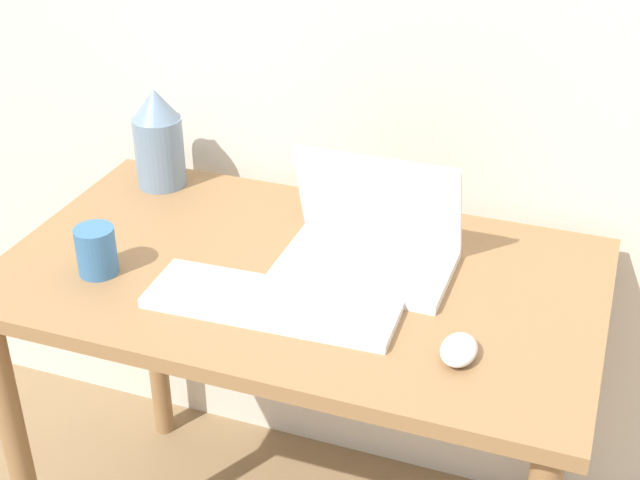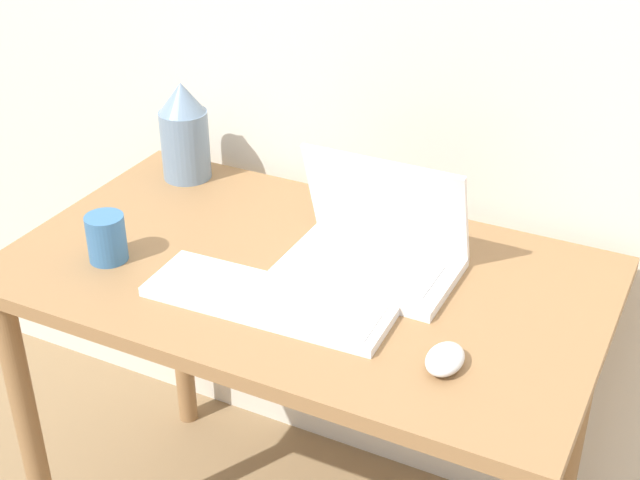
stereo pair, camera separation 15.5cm
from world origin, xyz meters
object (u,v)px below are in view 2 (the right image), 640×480
vase (184,132)px  mug (107,238)px  mouse (445,359)px  laptop (375,245)px  keyboard (267,299)px

vase → mug: size_ratio=2.40×
mouse → vase: 0.85m
laptop → mug: 0.50m
vase → mug: 0.38m
laptop → keyboard: size_ratio=0.70×
laptop → mouse: (0.22, -0.23, -0.03)m
keyboard → mouse: bearing=-5.0°
keyboard → vase: size_ratio=2.02×
laptop → vase: bearing=162.4°
mouse → mug: (-0.68, 0.03, 0.03)m
laptop → mouse: size_ratio=3.57×
laptop → vase: (-0.53, 0.17, 0.06)m
mouse → vase: vase is taller
mug → laptop: bearing=23.2°
mouse → keyboard: bearing=175.0°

